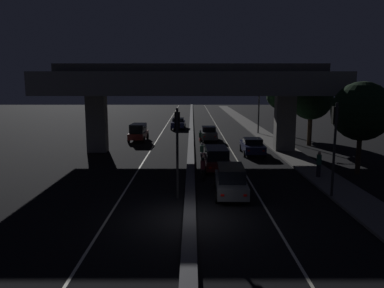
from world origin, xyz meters
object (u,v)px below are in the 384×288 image
object	(u,v)px
traffic_light_left_of_median	(177,137)
car_dark_blue_third	(252,146)
motorcycle_black_filtering_near	(202,170)
motorcycle_white_filtering_mid	(201,153)
pedestrian_on_sidewalk	(318,164)
car_grey_lead	(230,180)
car_dark_red_second	(216,158)
street_lamp	(256,98)
car_grey_fourth	(208,133)
car_dark_blue_second_oncoming	(178,123)
motorcycle_red_filtering_far	(200,138)
traffic_light_right_of_median	(334,134)
car_dark_red_lead_oncoming	(138,132)

from	to	relation	value
traffic_light_left_of_median	car_dark_blue_third	bearing A→B (deg)	64.70
motorcycle_black_filtering_near	motorcycle_white_filtering_mid	distance (m)	6.47
pedestrian_on_sidewalk	car_grey_lead	bearing A→B (deg)	-149.41
traffic_light_left_of_median	motorcycle_black_filtering_near	bearing A→B (deg)	70.27
car_dark_red_second	motorcycle_white_filtering_mid	distance (m)	3.93
traffic_light_left_of_median	car_dark_blue_third	distance (m)	14.95
street_lamp	car_grey_lead	world-z (taller)	street_lamp
car_grey_fourth	car_dark_blue_second_oncoming	distance (m)	11.68
car_dark_blue_second_oncoming	car_grey_lead	bearing A→B (deg)	8.45
car_dark_blue_second_oncoming	motorcycle_red_filtering_far	size ratio (longest dim) A/B	2.54
traffic_light_right_of_median	car_dark_red_lead_oncoming	world-z (taller)	traffic_light_right_of_median
car_grey_lead	pedestrian_on_sidewalk	distance (m)	7.29
traffic_light_left_of_median	car_dark_red_lead_oncoming	world-z (taller)	traffic_light_left_of_median
car_dark_red_lead_oncoming	car_dark_red_second	bearing A→B (deg)	30.90
car_grey_lead	street_lamp	bearing A→B (deg)	-10.67
motorcycle_white_filtering_mid	car_dark_red_lead_oncoming	bearing A→B (deg)	35.42
car_dark_red_second	motorcycle_red_filtering_far	xyz separation A→B (m)	(-0.93, 12.30, -0.26)
car_grey_fourth	motorcycle_white_filtering_mid	world-z (taller)	car_grey_fourth
car_grey_lead	car_dark_red_second	size ratio (longest dim) A/B	1.09
car_dark_red_second	car_grey_lead	bearing A→B (deg)	-177.88
traffic_light_right_of_median	car_grey_lead	xyz separation A→B (m)	(-5.56, 0.56, -2.74)
motorcycle_black_filtering_near	street_lamp	bearing A→B (deg)	-19.90
street_lamp	car_dark_red_second	distance (m)	21.39
car_dark_blue_second_oncoming	motorcycle_black_filtering_near	bearing A→B (deg)	6.47
traffic_light_left_of_median	car_dark_red_second	size ratio (longest dim) A/B	1.18
traffic_light_left_of_median	traffic_light_right_of_median	world-z (taller)	traffic_light_right_of_median
car_dark_blue_third	motorcycle_red_filtering_far	xyz separation A→B (m)	(-4.59, 5.94, -0.13)
car_grey_fourth	car_dark_blue_second_oncoming	world-z (taller)	car_grey_fourth
car_dark_blue_second_oncoming	motorcycle_white_filtering_mid	bearing A→B (deg)	8.24
motorcycle_red_filtering_far	car_dark_blue_third	bearing A→B (deg)	-145.94
motorcycle_black_filtering_near	traffic_light_right_of_median	bearing A→B (deg)	-123.19
car_grey_lead	car_dark_red_lead_oncoming	world-z (taller)	car_dark_red_lead_oncoming
traffic_light_right_of_median	car_dark_red_lead_oncoming	distance (m)	25.48
motorcycle_black_filtering_near	motorcycle_red_filtering_far	xyz separation A→B (m)	(0.16, 14.98, -0.00)
traffic_light_left_of_median	car_grey_lead	bearing A→B (deg)	10.54
traffic_light_right_of_median	car_grey_fourth	bearing A→B (deg)	104.90
traffic_light_left_of_median	street_lamp	size ratio (longest dim) A/B	0.66
traffic_light_left_of_median	motorcycle_black_filtering_near	xyz separation A→B (m)	(1.53, 4.27, -2.80)
street_lamp	motorcycle_white_filtering_mid	xyz separation A→B (m)	(-7.28, -16.33, -3.93)
car_grey_lead	car_dark_blue_second_oncoming	bearing A→B (deg)	9.16
car_grey_fourth	car_dark_blue_second_oncoming	bearing A→B (deg)	18.43
traffic_light_right_of_median	car_dark_blue_second_oncoming	xyz separation A→B (m)	(-9.73, 33.10, -2.83)
car_dark_red_lead_oncoming	car_dark_blue_second_oncoming	size ratio (longest dim) A/B	0.85
traffic_light_right_of_median	street_lamp	world-z (taller)	street_lamp
traffic_light_left_of_median	car_dark_red_lead_oncoming	bearing A→B (deg)	103.76
motorcycle_black_filtering_near	motorcycle_white_filtering_mid	bearing A→B (deg)	-2.82
car_dark_red_lead_oncoming	motorcycle_red_filtering_far	bearing A→B (deg)	75.89
pedestrian_on_sidewalk	street_lamp	bearing A→B (deg)	90.97
street_lamp	car_dark_blue_second_oncoming	world-z (taller)	street_lamp
car_dark_blue_third	pedestrian_on_sidewalk	bearing A→B (deg)	-160.81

